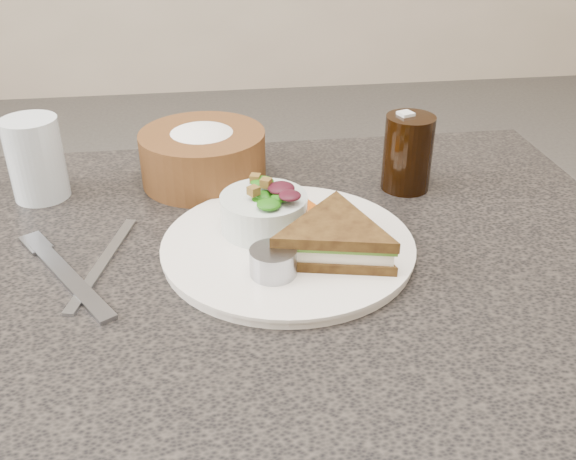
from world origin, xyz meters
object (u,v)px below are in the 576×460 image
(salad_bowl, at_px, (264,206))
(bread_basket, at_px, (203,148))
(sandwich, at_px, (335,239))
(dinner_plate, at_px, (288,247))
(cola_glass, at_px, (408,149))
(water_glass, at_px, (36,159))
(dressing_ramekin, at_px, (273,262))

(salad_bowl, height_order, bread_basket, bread_basket)
(salad_bowl, bearing_deg, sandwich, -44.93)
(bread_basket, bearing_deg, dinner_plate, -66.13)
(cola_glass, distance_m, water_glass, 0.52)
(sandwich, relative_size, salad_bowl, 1.52)
(cola_glass, height_order, water_glass, cola_glass)
(sandwich, bearing_deg, water_glass, 160.64)
(salad_bowl, bearing_deg, dinner_plate, -56.12)
(dressing_ramekin, relative_size, water_glass, 0.46)
(dinner_plate, bearing_deg, sandwich, -36.79)
(cola_glass, bearing_deg, dinner_plate, -141.69)
(dinner_plate, height_order, cola_glass, cola_glass)
(dressing_ramekin, xyz_separation_m, cola_glass, (0.22, 0.22, 0.03))
(sandwich, xyz_separation_m, water_glass, (-0.37, 0.23, 0.02))
(sandwich, xyz_separation_m, cola_glass, (0.14, 0.19, 0.03))
(dressing_ramekin, height_order, bread_basket, bread_basket)
(dressing_ramekin, bearing_deg, cola_glass, 44.98)
(sandwich, distance_m, water_glass, 0.44)
(bread_basket, height_order, cola_glass, cola_glass)
(cola_glass, bearing_deg, dressing_ramekin, -135.02)
(dinner_plate, bearing_deg, salad_bowl, 123.88)
(sandwich, bearing_deg, dinner_plate, 155.69)
(salad_bowl, distance_m, cola_glass, 0.25)
(water_glass, bearing_deg, cola_glass, -4.76)
(salad_bowl, height_order, cola_glass, cola_glass)
(dressing_ramekin, distance_m, bread_basket, 0.29)
(dinner_plate, distance_m, dressing_ramekin, 0.07)
(sandwich, distance_m, dressing_ramekin, 0.08)
(bread_basket, xyz_separation_m, cola_glass, (0.29, -0.06, 0.01))
(dinner_plate, relative_size, cola_glass, 2.51)
(dinner_plate, xyz_separation_m, water_glass, (-0.32, 0.19, 0.05))
(sandwich, relative_size, bread_basket, 0.90)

